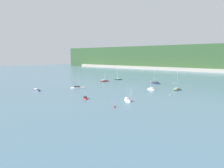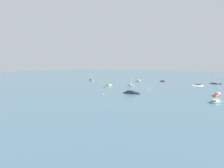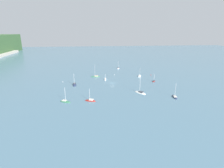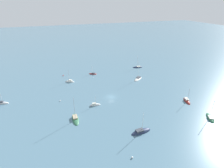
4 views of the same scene
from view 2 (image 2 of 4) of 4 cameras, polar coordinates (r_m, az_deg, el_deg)
The scene contains 14 objects.
ground_plane at distance 100.85m, azimuth 12.05°, elevation -0.76°, with size 600.00×600.00×0.00m, color slate.
sailboat_0 at distance 132.19m, azimuth 16.14°, elevation 0.80°, with size 5.49×4.26×6.21m.
sailboat_1 at distance 98.11m, azimuth -1.16°, elevation -0.74°, with size 2.71×8.40×11.17m.
sailboat_2 at distance 111.26m, azimuth 26.01°, elevation -0.56°, with size 8.26×7.42×12.35m.
sailboat_3 at distance 130.33m, azimuth 8.62°, elevation 0.91°, with size 5.51×4.27×8.40m.
sailboat_4 at distance 134.79m, azimuth -6.79°, elevation 1.11°, with size 6.24×3.45×8.46m.
sailboat_5 at distance 79.81m, azimuth 31.10°, elevation -3.25°, with size 3.97×6.77×8.11m.
sailboat_6 at distance 66.00m, azimuth 30.90°, elevation -5.09°, with size 5.46×7.25×9.16m.
sailboat_7 at distance 74.40m, azimuth 6.47°, elevation -3.04°, with size 8.09×3.13×9.53m.
sailboat_8 at distance 129.41m, azimuth 30.80°, elevation 0.05°, with size 7.41×3.52×9.39m.
sailboat_9 at distance 99.97m, azimuth 6.10°, elevation -0.66°, with size 4.99×2.18×5.82m.
mooring_buoy_0 at distance 69.98m, azimuth -2.84°, elevation -3.43°, with size 0.56×0.56×0.56m.
mooring_buoy_1 at distance 141.42m, azimuth 9.23°, elevation 1.39°, with size 0.62×0.62×0.62m.
mooring_buoy_2 at distance 114.68m, azimuth 1.31°, elevation 0.34°, with size 0.54×0.54×0.54m.
Camera 2 is at (-32.04, 94.87, 11.99)m, focal length 28.00 mm.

